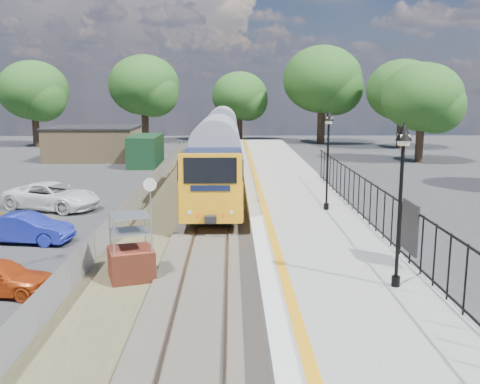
{
  "coord_description": "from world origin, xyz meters",
  "views": [
    {
      "loc": [
        0.89,
        -18.21,
        6.28
      ],
      "look_at": [
        1.26,
        4.61,
        2.0
      ],
      "focal_mm": 40.0,
      "sensor_mm": 36.0,
      "label": 1
    }
  ],
  "objects_px": {
    "brick_plinth": "(131,249)",
    "car_yellow": "(4,227)",
    "victorian_lamp_south": "(402,167)",
    "train": "(220,142)",
    "car_white": "(52,196)",
    "speed_sign": "(150,199)",
    "car_blue": "(26,228)",
    "victorian_lamp_north": "(328,136)"
  },
  "relations": [
    {
      "from": "victorian_lamp_north",
      "to": "speed_sign",
      "type": "bearing_deg",
      "value": -163.74
    },
    {
      "from": "car_blue",
      "to": "car_yellow",
      "type": "bearing_deg",
      "value": 79.06
    },
    {
      "from": "victorian_lamp_north",
      "to": "car_yellow",
      "type": "distance_m",
      "value": 14.78
    },
    {
      "from": "train",
      "to": "brick_plinth",
      "type": "relative_size",
      "value": 17.67
    },
    {
      "from": "car_blue",
      "to": "car_white",
      "type": "xyz_separation_m",
      "value": [
        -1.05,
        6.57,
        0.1
      ]
    },
    {
      "from": "victorian_lamp_south",
      "to": "train",
      "type": "distance_m",
      "value": 29.06
    },
    {
      "from": "victorian_lamp_south",
      "to": "victorian_lamp_north",
      "type": "relative_size",
      "value": 1.0
    },
    {
      "from": "brick_plinth",
      "to": "car_blue",
      "type": "relative_size",
      "value": 0.6
    },
    {
      "from": "car_white",
      "to": "brick_plinth",
      "type": "bearing_deg",
      "value": -130.26
    },
    {
      "from": "train",
      "to": "victorian_lamp_north",
      "type": "bearing_deg",
      "value": -73.99
    },
    {
      "from": "car_white",
      "to": "victorian_lamp_south",
      "type": "bearing_deg",
      "value": -114.66
    },
    {
      "from": "speed_sign",
      "to": "car_white",
      "type": "relative_size",
      "value": 0.53
    },
    {
      "from": "train",
      "to": "car_white",
      "type": "xyz_separation_m",
      "value": [
        -8.81,
        -14.13,
        -1.61
      ]
    },
    {
      "from": "victorian_lamp_south",
      "to": "brick_plinth",
      "type": "xyz_separation_m",
      "value": [
        -8.0,
        3.11,
        -3.19
      ]
    },
    {
      "from": "train",
      "to": "speed_sign",
      "type": "xyz_separation_m",
      "value": [
        -2.5,
        -20.75,
        -0.46
      ]
    },
    {
      "from": "train",
      "to": "car_blue",
      "type": "distance_m",
      "value": 22.18
    },
    {
      "from": "train",
      "to": "car_blue",
      "type": "height_order",
      "value": "train"
    },
    {
      "from": "train",
      "to": "speed_sign",
      "type": "bearing_deg",
      "value": -96.87
    },
    {
      "from": "train",
      "to": "car_white",
      "type": "relative_size",
      "value": 7.78
    },
    {
      "from": "brick_plinth",
      "to": "speed_sign",
      "type": "bearing_deg",
      "value": 90.0
    },
    {
      "from": "victorian_lamp_south",
      "to": "car_yellow",
      "type": "distance_m",
      "value": 16.95
    },
    {
      "from": "car_blue",
      "to": "car_yellow",
      "type": "height_order",
      "value": "car_blue"
    },
    {
      "from": "victorian_lamp_north",
      "to": "train",
      "type": "height_order",
      "value": "victorian_lamp_north"
    },
    {
      "from": "train",
      "to": "brick_plinth",
      "type": "xyz_separation_m",
      "value": [
        -2.5,
        -25.36,
        -1.23
      ]
    },
    {
      "from": "speed_sign",
      "to": "victorian_lamp_south",
      "type": "bearing_deg",
      "value": -51.21
    },
    {
      "from": "brick_plinth",
      "to": "car_yellow",
      "type": "bearing_deg",
      "value": 141.62
    },
    {
      "from": "car_blue",
      "to": "car_white",
      "type": "bearing_deg",
      "value": 17.86
    },
    {
      "from": "car_yellow",
      "to": "car_white",
      "type": "relative_size",
      "value": 0.77
    },
    {
      "from": "victorian_lamp_north",
      "to": "car_blue",
      "type": "height_order",
      "value": "victorian_lamp_north"
    },
    {
      "from": "car_blue",
      "to": "train",
      "type": "bearing_deg",
      "value": -11.79
    },
    {
      "from": "victorian_lamp_north",
      "to": "car_blue",
      "type": "relative_size",
      "value": 1.2
    },
    {
      "from": "brick_plinth",
      "to": "car_yellow",
      "type": "height_order",
      "value": "brick_plinth"
    },
    {
      "from": "brick_plinth",
      "to": "car_yellow",
      "type": "relative_size",
      "value": 0.57
    },
    {
      "from": "victorian_lamp_south",
      "to": "speed_sign",
      "type": "distance_m",
      "value": 11.38
    },
    {
      "from": "speed_sign",
      "to": "car_white",
      "type": "xyz_separation_m",
      "value": [
        -6.31,
        6.61,
        -1.15
      ]
    },
    {
      "from": "train",
      "to": "car_white",
      "type": "distance_m",
      "value": 16.73
    },
    {
      "from": "victorian_lamp_north",
      "to": "brick_plinth",
      "type": "height_order",
      "value": "victorian_lamp_north"
    },
    {
      "from": "train",
      "to": "speed_sign",
      "type": "height_order",
      "value": "train"
    },
    {
      "from": "brick_plinth",
      "to": "train",
      "type": "bearing_deg",
      "value": 84.37
    },
    {
      "from": "car_yellow",
      "to": "train",
      "type": "bearing_deg",
      "value": -41.84
    },
    {
      "from": "speed_sign",
      "to": "car_white",
      "type": "distance_m",
      "value": 9.22
    },
    {
      "from": "brick_plinth",
      "to": "victorian_lamp_south",
      "type": "bearing_deg",
      "value": -21.25
    }
  ]
}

